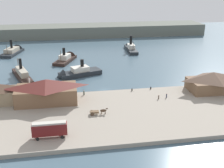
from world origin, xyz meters
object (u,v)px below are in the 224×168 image
object	(u,v)px
pedestrian_near_cart	(159,97)
ferry_mid_harbor	(67,58)
ferry_shed_customs_shed	(213,81)
mooring_post_center_west	(132,90)
pedestrian_standing_center	(167,96)
ferry_outer_harbor	(75,73)
horse_cart	(98,111)
ferry_approaching_east	(130,48)
ferry_approaching_west	(23,76)
pedestrian_at_waters_edge	(84,93)
mooring_post_center_east	(151,88)
pedestrian_walking_east	(62,126)
street_tram	(50,129)
ferry_shed_west_terminal	(46,91)
ferry_near_quay	(14,51)

from	to	relation	value
pedestrian_near_cart	ferry_mid_harbor	world-z (taller)	ferry_mid_harbor
ferry_shed_customs_shed	mooring_post_center_west	bearing A→B (deg)	171.55
pedestrian_standing_center	ferry_outer_harbor	world-z (taller)	ferry_outer_harbor
horse_cart	ferry_approaching_east	distance (m)	88.41
ferry_outer_harbor	ferry_approaching_west	size ratio (longest dim) A/B	0.88
pedestrian_at_waters_edge	mooring_post_center_east	world-z (taller)	pedestrian_at_waters_edge
pedestrian_at_waters_edge	ferry_approaching_east	distance (m)	74.86
pedestrian_at_waters_edge	ferry_mid_harbor	xyz separation A→B (m)	(-5.32, 51.14, -0.81)
ferry_outer_harbor	ferry_mid_harbor	xyz separation A→B (m)	(-3.20, 26.72, -0.20)
pedestrian_walking_east	pedestrian_at_waters_edge	size ratio (longest dim) A/B	0.91
street_tram	mooring_post_center_west	distance (m)	40.06
ferry_shed_west_terminal	mooring_post_center_east	size ratio (longest dim) A/B	22.56
pedestrian_walking_east	pedestrian_near_cart	bearing A→B (deg)	25.11
ferry_mid_harbor	ferry_approaching_east	distance (m)	41.06
pedestrian_standing_center	ferry_approaching_east	size ratio (longest dim) A/B	0.07
pedestrian_standing_center	ferry_outer_harbor	distance (m)	43.72
ferry_shed_west_terminal	pedestrian_at_waters_edge	xyz separation A→B (m)	(12.65, 3.86, -3.22)
pedestrian_standing_center	ferry_near_quay	xyz separation A→B (m)	(-63.43, 78.61, -0.64)
horse_cart	ferry_mid_harbor	size ratio (longest dim) A/B	0.27
ferry_shed_customs_shed	horse_cart	distance (m)	45.76
pedestrian_near_cart	mooring_post_center_east	bearing A→B (deg)	90.07
ferry_shed_west_terminal	ferry_approaching_west	distance (m)	29.94
street_tram	ferry_near_quay	xyz separation A→B (m)	(-24.49, 98.79, -2.50)
ferry_mid_harbor	ferry_approaching_west	world-z (taller)	ferry_approaching_west
street_tram	pedestrian_at_waters_edge	distance (m)	29.25
street_tram	pedestrian_near_cart	bearing A→B (deg)	28.53
mooring_post_center_east	ferry_outer_harbor	xyz separation A→B (m)	(-27.30, 22.81, -0.24)
mooring_post_center_west	mooring_post_center_east	world-z (taller)	same
street_tram	ferry_near_quay	world-z (taller)	ferry_near_quay
ferry_shed_west_terminal	ferry_approaching_east	bearing A→B (deg)	57.78
pedestrian_at_waters_edge	ferry_outer_harbor	xyz separation A→B (m)	(-2.12, 24.43, -0.61)
pedestrian_near_cart	pedestrian_walking_east	world-z (taller)	pedestrian_walking_east
ferry_shed_customs_shed	pedestrian_walking_east	world-z (taller)	ferry_shed_customs_shed
ferry_shed_customs_shed	mooring_post_center_east	size ratio (longest dim) A/B	19.47
mooring_post_center_west	ferry_mid_harbor	world-z (taller)	ferry_mid_harbor
pedestrian_walking_east	ferry_approaching_west	bearing A→B (deg)	109.20
horse_cart	pedestrian_near_cart	distance (m)	23.53
mooring_post_center_east	pedestrian_at_waters_edge	bearing A→B (deg)	-176.34
ferry_shed_customs_shed	ferry_outer_harbor	distance (m)	56.64
ferry_approaching_west	ferry_outer_harbor	bearing A→B (deg)	2.09
horse_cart	mooring_post_center_east	world-z (taller)	horse_cart
ferry_shed_west_terminal	pedestrian_walking_east	distance (m)	20.11
ferry_shed_customs_shed	ferry_near_quay	world-z (taller)	ferry_shed_customs_shed
ferry_shed_west_terminal	pedestrian_standing_center	xyz separation A→B (m)	(40.92, -3.14, -3.34)
pedestrian_walking_east	ferry_shed_west_terminal	bearing A→B (deg)	104.64
ferry_shed_west_terminal	ferry_near_quay	xyz separation A→B (m)	(-22.51, 75.47, -3.99)
pedestrian_at_waters_edge	ferry_near_quay	xyz separation A→B (m)	(-35.16, 71.62, -0.76)
pedestrian_at_waters_edge	mooring_post_center_west	size ratio (longest dim) A/B	1.99
pedestrian_standing_center	ferry_near_quay	world-z (taller)	ferry_near_quay
horse_cart	ferry_shed_west_terminal	bearing A→B (deg)	142.61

